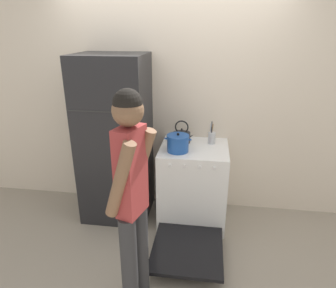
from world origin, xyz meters
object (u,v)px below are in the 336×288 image
(stove_range, at_px, (193,186))
(tea_kettle, at_px, (182,136))
(utensil_jar, at_px, (212,137))
(dutch_oven_pot, at_px, (178,143))
(person, at_px, (132,195))
(refrigerator, at_px, (115,140))

(stove_range, xyz_separation_m, tea_kettle, (-0.15, 0.17, 0.52))
(stove_range, height_order, utensil_jar, utensil_jar)
(dutch_oven_pot, xyz_separation_m, person, (-0.20, -1.09, 0.01))
(stove_range, distance_m, person, 1.36)
(dutch_oven_pot, height_order, person, person)
(refrigerator, height_order, stove_range, refrigerator)
(refrigerator, xyz_separation_m, utensil_jar, (1.06, 0.13, 0.04))
(refrigerator, distance_m, stove_range, 1.01)
(utensil_jar, relative_size, person, 0.14)
(stove_range, xyz_separation_m, dutch_oven_pot, (-0.16, -0.10, 0.54))
(tea_kettle, bearing_deg, utensil_jar, 1.44)
(stove_range, height_order, person, person)
(stove_range, xyz_separation_m, utensil_jar, (0.18, 0.18, 0.52))
(tea_kettle, bearing_deg, dutch_oven_pot, -92.68)
(refrigerator, xyz_separation_m, person, (0.52, -1.24, 0.07))
(stove_range, relative_size, person, 0.80)
(refrigerator, height_order, person, refrigerator)
(dutch_oven_pot, relative_size, person, 0.16)
(stove_range, bearing_deg, person, -107.09)
(dutch_oven_pot, xyz_separation_m, utensil_jar, (0.34, 0.28, -0.02))
(stove_range, bearing_deg, refrigerator, 176.57)
(refrigerator, xyz_separation_m, dutch_oven_pot, (0.72, -0.15, 0.06))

